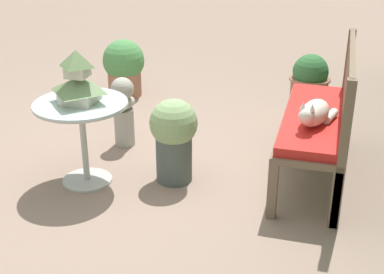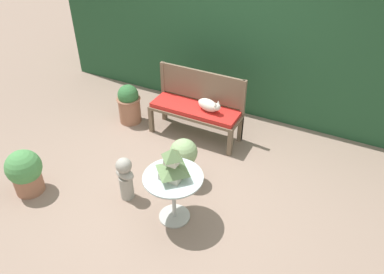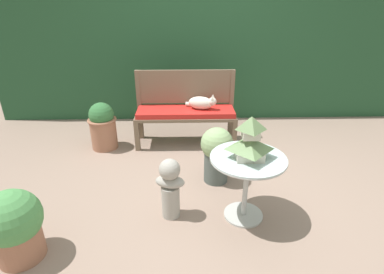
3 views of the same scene
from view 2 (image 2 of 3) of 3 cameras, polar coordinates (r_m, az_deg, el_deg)
name	(u,v)px [view 2 (image 2 of 3)]	position (r m, az deg, el deg)	size (l,w,h in m)	color
ground	(178,180)	(4.80, -2.14, -6.53)	(30.00, 30.00, 0.00)	gray
foliage_hedge_back	(250,37)	(6.15, 8.86, 14.78)	(6.40, 1.00, 2.14)	#234C2D
garden_bench	(195,112)	(5.32, 0.47, 3.89)	(1.32, 0.44, 0.49)	brown
bench_backrest	(202,89)	(5.35, 1.46, 7.30)	(1.32, 0.06, 0.96)	brown
cat	(209,105)	(5.17, 2.59, 4.87)	(0.40, 0.28, 0.20)	silver
patio_table	(173,186)	(4.02, -2.86, -7.43)	(0.64, 0.64, 0.61)	#B7B7B2
pagoda_birdhouse	(173,165)	(3.83, -2.99, -4.30)	(0.30, 0.30, 0.36)	beige
garden_bust	(125,177)	(4.43, -10.14, -6.00)	(0.29, 0.21, 0.58)	#A39E93
potted_plant_table_near	(25,172)	(4.87, -24.10, -4.83)	(0.42, 0.42, 0.58)	#9E664C
potted_plant_path_edge	(129,104)	(5.80, -9.58, 5.05)	(0.37, 0.37, 0.62)	#9E664C
potted_plant_hedge_corner	(184,159)	(4.57, -1.27, -3.32)	(0.34, 0.34, 0.61)	#4C5651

